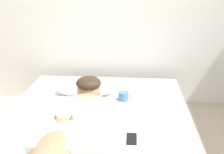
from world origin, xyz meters
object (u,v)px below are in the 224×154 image
object	(u,v)px
bed	(96,142)
pillow	(85,88)
coffee_cup	(124,96)
dog	(54,153)
person_lying	(81,118)
cell_phone	(132,139)

from	to	relation	value
bed	pillow	world-z (taller)	pillow
coffee_cup	dog	bearing A→B (deg)	-110.43
bed	person_lying	distance (m)	0.32
pillow	coffee_cup	xyz separation A→B (m)	(0.35, -0.11, -0.02)
pillow	cell_phone	distance (m)	0.84
person_lying	dog	size ratio (longest dim) A/B	1.60
dog	coffee_cup	distance (m)	1.00
pillow	cell_phone	size ratio (longest dim) A/B	3.71
person_lying	dog	xyz separation A→B (m)	(-0.08, -0.40, -0.00)
coffee_cup	person_lying	bearing A→B (deg)	-116.75
coffee_cup	cell_phone	distance (m)	0.61
person_lying	dog	bearing A→B (deg)	-100.96
person_lying	coffee_cup	xyz separation A→B (m)	(0.27, 0.54, -0.07)
dog	person_lying	bearing A→B (deg)	79.04
pillow	person_lying	size ratio (longest dim) A/B	0.57
cell_phone	bed	bearing A→B (deg)	142.78
pillow	person_lying	distance (m)	0.65
pillow	bed	bearing A→B (deg)	-72.36
bed	coffee_cup	xyz separation A→B (m)	(0.19, 0.40, 0.21)
bed	dog	world-z (taller)	dog
person_lying	bed	bearing A→B (deg)	59.59
person_lying	cell_phone	distance (m)	0.37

